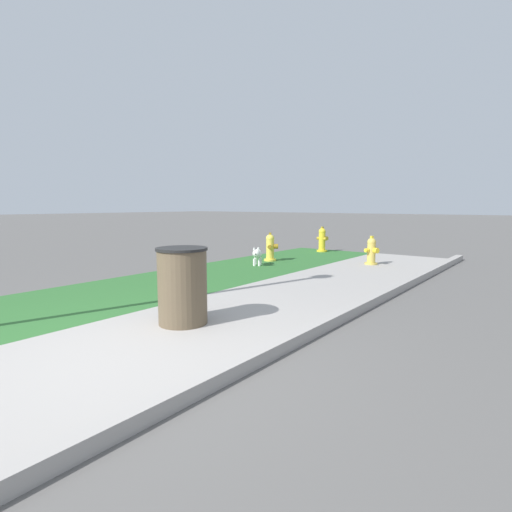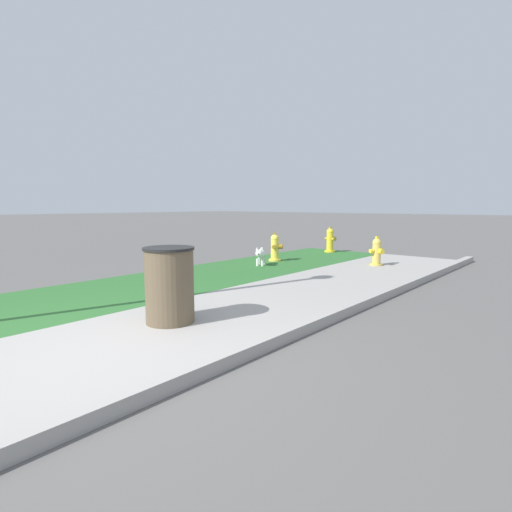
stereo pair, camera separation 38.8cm
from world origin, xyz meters
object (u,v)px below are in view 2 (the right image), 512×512
(trash_bin, at_px, (170,285))
(fire_hydrant_far_end, at_px, (330,240))
(fire_hydrant_mid_block, at_px, (377,252))
(small_white_dog, at_px, (260,254))
(fire_hydrant_at_driveway, at_px, (275,248))

(trash_bin, bearing_deg, fire_hydrant_far_end, 16.50)
(fire_hydrant_far_end, height_order, fire_hydrant_mid_block, fire_hydrant_far_end)
(fire_hydrant_far_end, height_order, small_white_dog, fire_hydrant_far_end)
(fire_hydrant_far_end, xyz_separation_m, trash_bin, (-7.33, -2.17, 0.09))
(fire_hydrant_at_driveway, relative_size, fire_hydrant_mid_block, 1.05)
(fire_hydrant_at_driveway, height_order, trash_bin, trash_bin)
(fire_hydrant_mid_block, bearing_deg, small_white_dog, -24.70)
(fire_hydrant_at_driveway, height_order, fire_hydrant_far_end, fire_hydrant_far_end)
(fire_hydrant_at_driveway, distance_m, trash_bin, 5.33)
(fire_hydrant_far_end, bearing_deg, trash_bin, -54.63)
(fire_hydrant_mid_block, distance_m, small_white_dog, 2.61)
(fire_hydrant_at_driveway, xyz_separation_m, small_white_dog, (-0.80, -0.21, -0.07))
(fire_hydrant_far_end, distance_m, fire_hydrant_mid_block, 2.66)
(fire_hydrant_at_driveway, distance_m, fire_hydrant_far_end, 2.49)
(small_white_dog, bearing_deg, trash_bin, -4.37)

